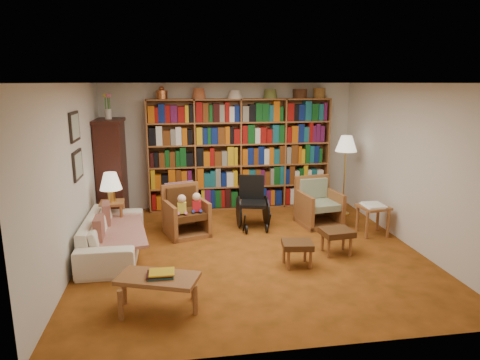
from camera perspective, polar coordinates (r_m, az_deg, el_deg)
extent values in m
plane|color=#944816|center=(6.61, 1.43, -9.41)|extent=(5.00, 5.00, 0.00)
plane|color=white|center=(6.12, 1.57, 12.81)|extent=(5.00, 5.00, 0.00)
plane|color=silver|center=(8.68, -1.46, 4.55)|extent=(5.00, 0.00, 5.00)
plane|color=silver|center=(3.89, 8.11, -6.09)|extent=(5.00, 0.00, 5.00)
plane|color=silver|center=(6.30, -21.47, 0.48)|extent=(0.00, 5.00, 5.00)
plane|color=silver|center=(7.12, 21.71, 1.80)|extent=(0.00, 5.00, 5.00)
cube|color=#9F6531|center=(8.57, 0.01, 3.44)|extent=(3.60, 0.30, 2.20)
cube|color=#3A1510|center=(8.26, -16.70, 1.11)|extent=(0.45, 0.90, 1.80)
cube|color=#3A1510|center=(8.13, -17.12, 7.54)|extent=(0.50, 0.95, 0.06)
cylinder|color=silver|center=(8.12, -17.18, 8.38)|extent=(0.12, 0.12, 0.18)
cube|color=black|center=(6.49, -21.21, 6.66)|extent=(0.03, 0.52, 0.42)
cube|color=gray|center=(6.49, -21.08, 6.67)|extent=(0.01, 0.44, 0.34)
cube|color=black|center=(6.57, -20.82, 1.89)|extent=(0.03, 0.52, 0.42)
cube|color=gray|center=(6.57, -20.69, 1.90)|extent=(0.01, 0.44, 0.34)
imported|color=#F4E7CF|center=(6.70, -16.58, -7.01)|extent=(1.96, 0.77, 0.57)
cube|color=beige|center=(6.69, -16.16, -6.90)|extent=(1.03, 1.63, 0.04)
cube|color=maroon|center=(7.00, -17.36, -4.81)|extent=(0.17, 0.38, 0.37)
cube|color=maroon|center=(6.35, -18.25, -6.71)|extent=(0.13, 0.37, 0.36)
cube|color=#9F6531|center=(7.39, -16.69, -2.93)|extent=(0.42, 0.42, 0.04)
cylinder|color=#9F6531|center=(7.35, -17.93, -5.48)|extent=(0.05, 0.05, 0.54)
cylinder|color=#9F6531|center=(7.30, -15.48, -5.43)|extent=(0.05, 0.05, 0.54)
cylinder|color=#9F6531|center=(7.64, -17.58, -4.75)|extent=(0.05, 0.05, 0.54)
cylinder|color=#9F6531|center=(7.60, -15.22, -4.69)|extent=(0.05, 0.05, 0.54)
cylinder|color=gold|center=(7.36, -16.75, -2.03)|extent=(0.12, 0.12, 0.20)
cone|color=beige|center=(7.30, -16.88, -0.13)|extent=(0.36, 0.36, 0.28)
cube|color=#9F6531|center=(7.33, -7.10, -6.92)|extent=(0.83, 0.85, 0.07)
cube|color=#9F6531|center=(7.25, -9.51, -5.11)|extent=(0.27, 0.67, 0.58)
cube|color=#9F6531|center=(7.26, -4.82, -4.94)|extent=(0.27, 0.67, 0.58)
cube|color=#9F6531|center=(7.50, -7.26, -3.46)|extent=(0.65, 0.27, 0.82)
cube|color=#432611|center=(7.20, -7.17, -4.54)|extent=(0.66, 0.70, 0.11)
cube|color=#432611|center=(7.39, -7.29, -2.17)|extent=(0.51, 0.24, 0.35)
cube|color=#BD3243|center=(7.47, -7.32, -1.58)|extent=(0.50, 0.21, 0.36)
cube|color=#9F6531|center=(7.88, 10.43, -5.60)|extent=(0.77, 0.80, 0.08)
cube|color=#9F6531|center=(7.71, 8.36, -3.89)|extent=(0.17, 0.71, 0.60)
cube|color=#9F6531|center=(7.91, 12.60, -3.64)|extent=(0.17, 0.71, 0.60)
cube|color=#9F6531|center=(8.06, 9.81, -2.31)|extent=(0.68, 0.18, 0.84)
cube|color=#91A080|center=(7.76, 10.60, -3.29)|extent=(0.61, 0.66, 0.11)
cube|color=#91A080|center=(7.95, 10.01, -1.06)|extent=(0.53, 0.17, 0.36)
cube|color=black|center=(7.46, 1.83, -3.18)|extent=(0.53, 0.53, 0.06)
cube|color=black|center=(7.61, 1.54, -0.95)|extent=(0.44, 0.15, 0.44)
cylinder|color=black|center=(7.57, -0.15, -4.27)|extent=(0.03, 0.55, 0.55)
cylinder|color=black|center=(7.65, 3.50, -4.10)|extent=(0.03, 0.55, 0.55)
cylinder|color=black|center=(7.29, 0.83, -6.58)|extent=(0.03, 0.16, 0.16)
cylinder|color=black|center=(7.35, 3.57, -6.43)|extent=(0.03, 0.16, 0.16)
cylinder|color=gold|center=(8.59, 13.50, -4.35)|extent=(0.26, 0.26, 0.03)
cylinder|color=gold|center=(8.43, 13.72, -0.23)|extent=(0.03, 0.03, 1.29)
cone|color=beige|center=(8.30, 13.99, 4.74)|extent=(0.41, 0.41, 0.30)
cube|color=#9F6531|center=(7.47, 17.37, -3.47)|extent=(0.52, 0.52, 0.04)
cylinder|color=#9F6531|center=(7.31, 16.56, -5.83)|extent=(0.05, 0.05, 0.46)
cylinder|color=#9F6531|center=(7.47, 19.14, -5.61)|extent=(0.05, 0.05, 0.46)
cylinder|color=#9F6531|center=(7.63, 15.38, -4.97)|extent=(0.05, 0.05, 0.46)
cylinder|color=#9F6531|center=(7.78, 17.88, -4.78)|extent=(0.05, 0.05, 0.46)
cube|color=white|center=(7.46, 17.39, -3.21)|extent=(0.37, 0.43, 0.03)
cube|color=#432611|center=(6.04, 7.66, -8.53)|extent=(0.46, 0.41, 0.08)
cylinder|color=#9F6531|center=(5.96, 6.49, -10.66)|extent=(0.04, 0.04, 0.27)
cylinder|color=#9F6531|center=(6.04, 9.39, -10.40)|extent=(0.04, 0.04, 0.27)
cylinder|color=#9F6531|center=(6.18, 5.87, -9.75)|extent=(0.04, 0.04, 0.27)
cylinder|color=#9F6531|center=(6.26, 8.68, -9.52)|extent=(0.04, 0.04, 0.27)
cube|color=#432611|center=(6.55, 12.79, -6.83)|extent=(0.49, 0.43, 0.09)
cylinder|color=#9F6531|center=(6.44, 11.73, -8.92)|extent=(0.04, 0.04, 0.29)
cylinder|color=#9F6531|center=(6.56, 14.51, -8.65)|extent=(0.04, 0.04, 0.29)
cylinder|color=#9F6531|center=(6.67, 10.93, -8.09)|extent=(0.04, 0.04, 0.29)
cylinder|color=#9F6531|center=(6.79, 13.62, -7.86)|extent=(0.04, 0.04, 0.29)
cube|color=#9F6531|center=(4.98, -10.88, -12.75)|extent=(0.99, 0.72, 0.05)
cylinder|color=#9F6531|center=(4.95, -15.65, -15.77)|extent=(0.06, 0.06, 0.35)
cylinder|color=#9F6531|center=(4.91, -6.01, -15.56)|extent=(0.06, 0.06, 0.35)
cylinder|color=#9F6531|center=(5.26, -15.20, -13.93)|extent=(0.06, 0.06, 0.35)
cylinder|color=#9F6531|center=(5.23, -6.22, -13.72)|extent=(0.06, 0.06, 0.35)
cube|color=brown|center=(4.96, -10.90, -12.21)|extent=(0.34, 0.30, 0.05)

